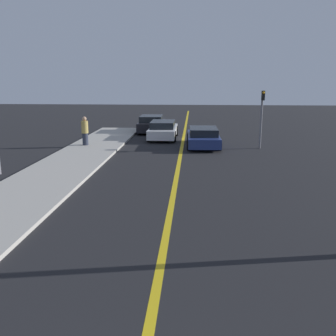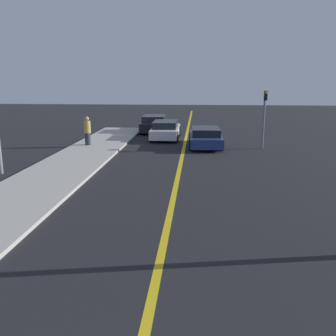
{
  "view_description": "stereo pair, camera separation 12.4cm",
  "coord_description": "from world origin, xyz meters",
  "px_view_note": "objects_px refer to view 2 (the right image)",
  "views": [
    {
      "loc": [
        0.68,
        -1.41,
        4.04
      ],
      "look_at": [
        -0.05,
        9.3,
        1.49
      ],
      "focal_mm": 40.0,
      "sensor_mm": 36.0,
      "label": 1
    },
    {
      "loc": [
        0.8,
        -1.4,
        4.04
      ],
      "look_at": [
        -0.05,
        9.3,
        1.49
      ],
      "focal_mm": 40.0,
      "sensor_mm": 36.0,
      "label": 2
    }
  ],
  "objects_px": {
    "car_near_right_lane": "(206,137)",
    "car_far_distant": "(154,124)",
    "traffic_light": "(264,113)",
    "car_ahead_center": "(166,130)",
    "pedestrian_mid_group": "(87,131)"
  },
  "relations": [
    {
      "from": "car_far_distant",
      "to": "pedestrian_mid_group",
      "type": "bearing_deg",
      "value": -117.06
    },
    {
      "from": "car_near_right_lane",
      "to": "pedestrian_mid_group",
      "type": "xyz_separation_m",
      "value": [
        -7.18,
        -0.71,
        0.41
      ]
    },
    {
      "from": "traffic_light",
      "to": "car_near_right_lane",
      "type": "bearing_deg",
      "value": 171.24
    },
    {
      "from": "car_near_right_lane",
      "to": "car_far_distant",
      "type": "bearing_deg",
      "value": 121.35
    },
    {
      "from": "car_near_right_lane",
      "to": "traffic_light",
      "type": "relative_size",
      "value": 1.32
    },
    {
      "from": "car_near_right_lane",
      "to": "car_ahead_center",
      "type": "height_order",
      "value": "car_ahead_center"
    },
    {
      "from": "car_ahead_center",
      "to": "car_far_distant",
      "type": "distance_m",
      "value": 3.3
    },
    {
      "from": "car_near_right_lane",
      "to": "car_ahead_center",
      "type": "relative_size",
      "value": 0.99
    },
    {
      "from": "car_ahead_center",
      "to": "pedestrian_mid_group",
      "type": "distance_m",
      "value": 5.76
    },
    {
      "from": "car_near_right_lane",
      "to": "car_far_distant",
      "type": "distance_m",
      "value": 7.15
    },
    {
      "from": "car_far_distant",
      "to": "traffic_light",
      "type": "relative_size",
      "value": 1.2
    },
    {
      "from": "car_ahead_center",
      "to": "traffic_light",
      "type": "bearing_deg",
      "value": -29.24
    },
    {
      "from": "traffic_light",
      "to": "car_far_distant",
      "type": "bearing_deg",
      "value": 137.88
    },
    {
      "from": "traffic_light",
      "to": "pedestrian_mid_group",
      "type": "bearing_deg",
      "value": -178.98
    },
    {
      "from": "traffic_light",
      "to": "car_ahead_center",
      "type": "bearing_deg",
      "value": 150.51
    }
  ]
}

